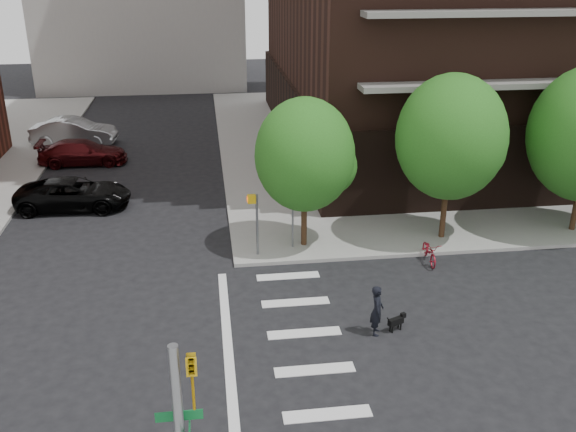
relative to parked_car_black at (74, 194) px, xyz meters
name	(u,v)px	position (x,y,z in m)	size (l,w,h in m)	color
ground	(213,378)	(6.28, -14.33, -0.74)	(120.00, 120.00, 0.00)	black
sidewalk_ne	(514,137)	(26.78, 9.17, -0.67)	(39.00, 33.00, 0.15)	gray
crosswalk	(288,372)	(8.49, -14.33, -0.74)	(3.85, 13.00, 0.01)	silver
tree_a	(305,155)	(10.28, -5.83, 3.30)	(4.00, 4.00, 5.90)	#301E11
tree_b	(451,137)	(16.28, -5.83, 3.80)	(4.50, 4.50, 6.65)	#301E11
pedestrian_signal	(265,214)	(8.60, -6.41, 1.11)	(2.18, 0.67, 2.60)	slate
parked_car_black	(74,194)	(0.00, 0.00, 0.00)	(5.33, 2.46, 1.48)	black
parked_car_maroon	(83,152)	(-0.70, 7.15, -0.01)	(5.01, 2.04, 1.45)	#420C0E
parked_car_silver	(74,132)	(-1.92, 11.49, 0.13)	(5.26, 1.83, 1.73)	#B2B6BA
scooter	(430,251)	(15.04, -7.83, -0.28)	(0.61, 1.74, 0.91)	maroon
dog_walker	(377,310)	(11.59, -12.63, 0.12)	(0.41, 0.63, 1.72)	black
dog	(397,321)	(12.30, -12.54, -0.39)	(0.66, 0.40, 0.56)	black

